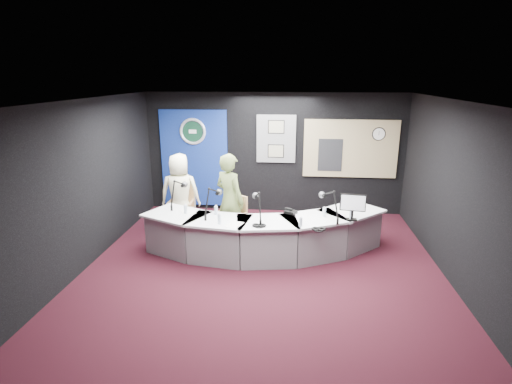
# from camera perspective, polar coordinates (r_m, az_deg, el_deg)

# --- Properties ---
(ground) EXTENTS (6.00, 6.00, 0.00)m
(ground) POSITION_cam_1_polar(r_m,az_deg,el_deg) (6.99, 1.00, -10.60)
(ground) COLOR black
(ground) RESTS_ON ground
(ceiling) EXTENTS (6.00, 6.00, 0.02)m
(ceiling) POSITION_cam_1_polar(r_m,az_deg,el_deg) (6.24, 1.13, 12.97)
(ceiling) COLOR silver
(ceiling) RESTS_ON ground
(wall_back) EXTENTS (6.00, 0.02, 2.80)m
(wall_back) POSITION_cam_1_polar(r_m,az_deg,el_deg) (9.39, 2.56, 5.51)
(wall_back) COLOR black
(wall_back) RESTS_ON ground
(wall_front) EXTENTS (6.00, 0.02, 2.80)m
(wall_front) POSITION_cam_1_polar(r_m,az_deg,el_deg) (3.70, -2.83, -12.28)
(wall_front) COLOR black
(wall_front) RESTS_ON ground
(wall_left) EXTENTS (0.02, 6.00, 2.80)m
(wall_left) POSITION_cam_1_polar(r_m,az_deg,el_deg) (7.34, -22.97, 1.10)
(wall_left) COLOR black
(wall_left) RESTS_ON ground
(wall_right) EXTENTS (0.02, 6.00, 2.80)m
(wall_right) POSITION_cam_1_polar(r_m,az_deg,el_deg) (6.92, 26.64, -0.22)
(wall_right) COLOR black
(wall_right) RESTS_ON ground
(broadcast_desk) EXTENTS (4.50, 1.90, 0.75)m
(broadcast_desk) POSITION_cam_1_polar(r_m,az_deg,el_deg) (7.34, 0.98, -6.03)
(broadcast_desk) COLOR silver
(broadcast_desk) RESTS_ON ground
(backdrop_panel) EXTENTS (1.60, 0.05, 2.30)m
(backdrop_panel) POSITION_cam_1_polar(r_m,az_deg,el_deg) (9.68, -8.80, 4.75)
(backdrop_panel) COLOR navy
(backdrop_panel) RESTS_ON wall_back
(agency_seal) EXTENTS (0.63, 0.07, 0.63)m
(agency_seal) POSITION_cam_1_polar(r_m,az_deg,el_deg) (9.53, -9.03, 8.53)
(agency_seal) COLOR silver
(agency_seal) RESTS_ON backdrop_panel
(seal_center) EXTENTS (0.48, 0.01, 0.48)m
(seal_center) POSITION_cam_1_polar(r_m,az_deg,el_deg) (9.54, -9.03, 8.54)
(seal_center) COLOR #0E3221
(seal_center) RESTS_ON backdrop_panel
(pinboard) EXTENTS (0.90, 0.04, 1.10)m
(pinboard) POSITION_cam_1_polar(r_m,az_deg,el_deg) (9.30, 2.89, 7.58)
(pinboard) COLOR slate
(pinboard) RESTS_ON wall_back
(framed_photo_upper) EXTENTS (0.34, 0.02, 0.27)m
(framed_photo_upper) POSITION_cam_1_polar(r_m,az_deg,el_deg) (9.23, 2.90, 9.27)
(framed_photo_upper) COLOR gray
(framed_photo_upper) RESTS_ON pinboard
(framed_photo_lower) EXTENTS (0.34, 0.02, 0.27)m
(framed_photo_lower) POSITION_cam_1_polar(r_m,az_deg,el_deg) (9.32, 2.85, 5.85)
(framed_photo_lower) COLOR gray
(framed_photo_lower) RESTS_ON pinboard
(booth_window_frame) EXTENTS (2.12, 0.06, 1.32)m
(booth_window_frame) POSITION_cam_1_polar(r_m,az_deg,el_deg) (9.40, 13.33, 6.03)
(booth_window_frame) COLOR tan
(booth_window_frame) RESTS_ON wall_back
(booth_glow) EXTENTS (2.00, 0.02, 1.20)m
(booth_glow) POSITION_cam_1_polar(r_m,az_deg,el_deg) (9.39, 13.34, 6.02)
(booth_glow) COLOR #D9C789
(booth_glow) RESTS_ON booth_window_frame
(equipment_rack) EXTENTS (0.55, 0.02, 0.75)m
(equipment_rack) POSITION_cam_1_polar(r_m,az_deg,el_deg) (9.35, 10.55, 5.20)
(equipment_rack) COLOR black
(equipment_rack) RESTS_ON booth_window_frame
(wall_clock) EXTENTS (0.28, 0.01, 0.28)m
(wall_clock) POSITION_cam_1_polar(r_m,az_deg,el_deg) (9.42, 17.14, 7.92)
(wall_clock) COLOR white
(wall_clock) RESTS_ON booth_window_frame
(armchair_left) EXTENTS (0.59, 0.59, 1.00)m
(armchair_left) POSITION_cam_1_polar(r_m,az_deg,el_deg) (8.47, -10.68, -2.27)
(armchair_left) COLOR #B08350
(armchair_left) RESTS_ON ground
(armchair_right) EXTENTS (0.83, 0.83, 1.06)m
(armchair_right) POSITION_cam_1_polar(r_m,az_deg,el_deg) (7.67, -3.72, -3.80)
(armchair_right) COLOR #B08350
(armchair_right) RESTS_ON ground
(draped_jacket) EXTENTS (0.50, 0.12, 0.70)m
(draped_jacket) POSITION_cam_1_polar(r_m,az_deg,el_deg) (8.66, -10.34, -1.01)
(draped_jacket) COLOR gray
(draped_jacket) RESTS_ON armchair_left
(person_man) EXTENTS (0.87, 0.62, 1.66)m
(person_man) POSITION_cam_1_polar(r_m,az_deg,el_deg) (8.37, -10.80, -0.15)
(person_man) COLOR #FBF7C9
(person_man) RESTS_ON ground
(person_woman) EXTENTS (0.78, 0.73, 1.79)m
(person_woman) POSITION_cam_1_polar(r_m,az_deg,el_deg) (7.55, -3.77, -1.18)
(person_woman) COLOR #60703B
(person_woman) RESTS_ON ground
(computer_monitor) EXTENTS (0.48, 0.09, 0.33)m
(computer_monitor) POSITION_cam_1_polar(r_m,az_deg,el_deg) (7.04, 13.66, -1.46)
(computer_monitor) COLOR black
(computer_monitor) RESTS_ON broadcast_desk
(desk_phone) EXTENTS (0.26, 0.24, 0.05)m
(desk_phone) POSITION_cam_1_polar(r_m,az_deg,el_deg) (7.29, 4.99, -2.86)
(desk_phone) COLOR black
(desk_phone) RESTS_ON broadcast_desk
(headphones_near) EXTENTS (0.21, 0.21, 0.04)m
(headphones_near) POSITION_cam_1_polar(r_m,az_deg,el_deg) (6.58, 8.94, -5.24)
(headphones_near) COLOR black
(headphones_near) RESTS_ON broadcast_desk
(headphones_far) EXTENTS (0.21, 0.21, 0.03)m
(headphones_far) POSITION_cam_1_polar(r_m,az_deg,el_deg) (6.65, 0.45, -4.79)
(headphones_far) COLOR black
(headphones_far) RESTS_ON broadcast_desk
(paper_stack) EXTENTS (0.37, 0.40, 0.00)m
(paper_stack) POSITION_cam_1_polar(r_m,az_deg,el_deg) (7.46, -9.74, -2.79)
(paper_stack) COLOR white
(paper_stack) RESTS_ON broadcast_desk
(notepad) EXTENTS (0.32, 0.38, 0.00)m
(notepad) POSITION_cam_1_polar(r_m,az_deg,el_deg) (6.74, -3.13, -4.68)
(notepad) COLOR white
(notepad) RESTS_ON broadcast_desk
(boom_mic_a) EXTENTS (0.21, 0.73, 0.60)m
(boom_mic_a) POSITION_cam_1_polar(r_m,az_deg,el_deg) (7.75, -11.08, 0.20)
(boom_mic_a) COLOR black
(boom_mic_a) RESTS_ON broadcast_desk
(boom_mic_b) EXTENTS (0.26, 0.72, 0.60)m
(boom_mic_b) POSITION_cam_1_polar(r_m,az_deg,el_deg) (7.15, -6.24, -0.97)
(boom_mic_b) COLOR black
(boom_mic_b) RESTS_ON broadcast_desk
(boom_mic_c) EXTENTS (0.26, 0.72, 0.60)m
(boom_mic_c) POSITION_cam_1_polar(r_m,az_deg,el_deg) (6.87, 0.28, -1.60)
(boom_mic_c) COLOR black
(boom_mic_c) RESTS_ON broadcast_desk
(boom_mic_d) EXTENTS (0.36, 0.69, 0.60)m
(boom_mic_d) POSITION_cam_1_polar(r_m,az_deg,el_deg) (7.05, 10.50, -1.40)
(boom_mic_d) COLOR black
(boom_mic_d) RESTS_ON broadcast_desk
(water_bottles) EXTENTS (3.01, 0.61, 0.18)m
(water_bottles) POSITION_cam_1_polar(r_m,az_deg,el_deg) (6.93, 1.42, -3.28)
(water_bottles) COLOR silver
(water_bottles) RESTS_ON broadcast_desk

